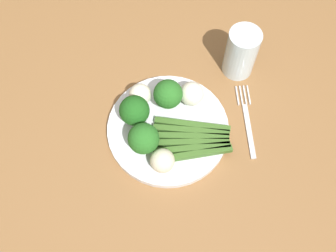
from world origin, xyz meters
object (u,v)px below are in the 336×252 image
(broccoli_left, at_px, (134,111))
(broccoli_front_left, at_px, (167,93))
(broccoli_outer_edge, at_px, (144,139))
(cauliflower_edge, at_px, (192,94))
(fork, at_px, (247,119))
(cauliflower_right, at_px, (162,161))
(asparagus_bundle, at_px, (192,140))
(cauliflower_back_right, at_px, (140,95))
(water_glass, at_px, (241,53))
(dining_table, at_px, (165,134))
(plate, at_px, (168,129))

(broccoli_left, xyz_separation_m, broccoli_front_left, (0.07, 0.02, -0.00))
(broccoli_outer_edge, xyz_separation_m, cauliflower_edge, (0.12, 0.07, -0.02))
(fork, bearing_deg, cauliflower_right, 117.54)
(asparagus_bundle, height_order, cauliflower_right, cauliflower_right)
(cauliflower_back_right, relative_size, fork, 0.27)
(asparagus_bundle, xyz_separation_m, broccoli_left, (-0.09, 0.08, 0.04))
(broccoli_front_left, distance_m, water_glass, 0.18)
(broccoli_front_left, xyz_separation_m, fork, (0.14, -0.09, -0.05))
(broccoli_front_left, height_order, cauliflower_edge, broccoli_front_left)
(broccoli_left, height_order, fork, broccoli_left)
(dining_table, height_order, asparagus_bundle, asparagus_bundle)
(cauliflower_back_right, bearing_deg, plate, -68.13)
(cauliflower_back_right, xyz_separation_m, fork, (0.19, -0.11, -0.04))
(fork, bearing_deg, dining_table, 78.29)
(broccoli_left, bearing_deg, cauliflower_right, -80.73)
(broccoli_front_left, xyz_separation_m, water_glass, (0.17, 0.04, 0.00))
(broccoli_outer_edge, bearing_deg, broccoli_front_left, 46.07)
(dining_table, bearing_deg, broccoli_left, -169.43)
(dining_table, distance_m, cauliflower_edge, 0.17)
(broccoli_left, distance_m, broccoli_front_left, 0.07)
(asparagus_bundle, bearing_deg, water_glass, -120.62)
(water_glass, bearing_deg, cauliflower_back_right, -177.11)
(cauliflower_back_right, bearing_deg, asparagus_bundle, -62.24)
(broccoli_left, bearing_deg, cauliflower_edge, 2.78)
(cauliflower_back_right, bearing_deg, fork, -30.23)
(cauliflower_back_right, distance_m, cauliflower_right, 0.15)
(water_glass, bearing_deg, asparagus_bundle, -140.48)
(broccoli_front_left, bearing_deg, dining_table, -152.15)
(fork, bearing_deg, water_glass, 1.51)
(dining_table, bearing_deg, fork, -28.52)
(broccoli_outer_edge, height_order, fork, broccoli_outer_edge)
(asparagus_bundle, relative_size, broccoli_left, 2.27)
(cauliflower_back_right, height_order, fork, cauliflower_back_right)
(broccoli_left, xyz_separation_m, cauliflower_back_right, (0.02, 0.04, -0.02))
(asparagus_bundle, bearing_deg, plate, -33.41)
(dining_table, relative_size, cauliflower_right, 25.93)
(broccoli_outer_edge, bearing_deg, water_glass, 24.48)
(dining_table, bearing_deg, cauliflower_edge, -6.12)
(water_glass, bearing_deg, broccoli_left, -168.03)
(plate, bearing_deg, cauliflower_right, -117.73)
(cauliflower_edge, height_order, cauliflower_right, cauliflower_edge)
(plate, xyz_separation_m, broccoli_left, (-0.05, 0.04, 0.05))
(broccoli_outer_edge, relative_size, fork, 0.44)
(broccoli_outer_edge, bearing_deg, cauliflower_back_right, 75.59)
(asparagus_bundle, bearing_deg, cauliflower_edge, -91.33)
(cauliflower_right, bearing_deg, cauliflower_edge, 47.56)
(cauliflower_edge, distance_m, cauliflower_right, 0.15)
(plate, height_order, water_glass, water_glass)
(cauliflower_edge, height_order, water_glass, water_glass)
(broccoli_outer_edge, height_order, cauliflower_back_right, broccoli_outer_edge)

